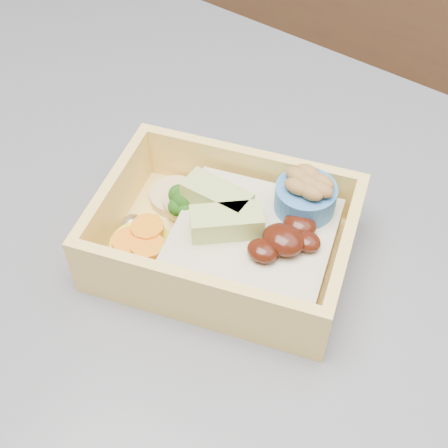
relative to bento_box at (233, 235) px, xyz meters
The scene contains 1 object.
bento_box is the anchor object (origin of this frame).
Camera 1 is at (0.13, -0.17, 1.27)m, focal length 50.00 mm.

